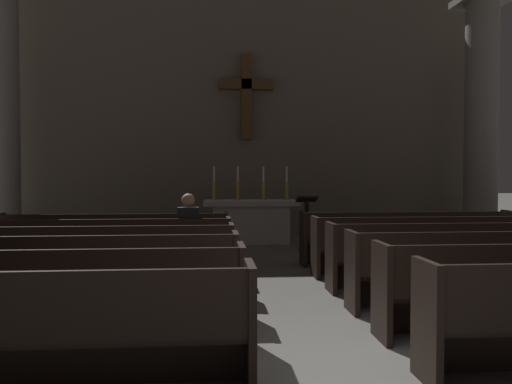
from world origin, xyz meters
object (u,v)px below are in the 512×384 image
at_px(pew_left_row_5, 102,250).
at_px(altar, 251,220).
at_px(lectern, 307,224).
at_px(lone_worshipper, 188,234).
at_px(pew_left_row_3, 64,276).
at_px(pew_right_row_3, 509,269).
at_px(column_right_third, 481,123).
at_px(pew_right_row_6, 408,238).
at_px(candlestick_outer_left, 214,189).
at_px(candlestick_inner_right, 263,189).
at_px(candlestick_inner_left, 238,189).
at_px(pew_left_row_6, 115,241).
at_px(pew_left_row_4, 86,261).
at_px(column_left_third, 1,119).
at_px(pew_right_row_4, 466,256).
at_px(pew_left_row_2, 33,299).
at_px(candlestick_outer_right, 287,189).
at_px(pew_right_row_5, 433,245).

relative_size(pew_left_row_5, altar, 1.75).
xyz_separation_m(lectern, lone_worshipper, (-2.40, -3.05, 0.14)).
bearing_deg(lone_worshipper, pew_left_row_3, -120.50).
bearing_deg(pew_right_row_3, lone_worshipper, 150.51).
bearing_deg(column_right_third, lectern, -165.37).
distance_m(pew_right_row_6, column_right_third, 4.97).
height_order(candlestick_outer_left, lectern, candlestick_outer_left).
relative_size(pew_left_row_5, candlestick_inner_right, 4.93).
bearing_deg(candlestick_inner_left, candlestick_outer_left, 180.00).
bearing_deg(pew_left_row_6, pew_left_row_4, -90.00).
bearing_deg(lone_worshipper, pew_left_row_4, -139.17).
distance_m(pew_left_row_5, lectern, 4.81).
relative_size(column_left_third, altar, 2.67).
bearing_deg(pew_left_row_4, pew_left_row_6, 90.00).
distance_m(pew_right_row_4, pew_right_row_6, 2.15).
distance_m(pew_left_row_2, column_right_third, 11.31).
height_order(pew_right_row_4, lectern, lectern).
relative_size(pew_left_row_3, candlestick_inner_left, 4.93).
distance_m(pew_left_row_4, lectern, 5.56).
bearing_deg(column_left_third, pew_right_row_3, -38.12).
relative_size(pew_left_row_5, lectern, 3.34).
height_order(pew_right_row_6, column_right_third, column_right_third).
bearing_deg(pew_right_row_4, candlestick_outer_right, 107.87).
bearing_deg(candlestick_inner_left, pew_left_row_2, -106.88).
bearing_deg(candlestick_outer_right, pew_right_row_4, -72.13).
relative_size(pew_right_row_4, lectern, 3.34).
relative_size(pew_left_row_5, column_right_third, 0.66).
relative_size(pew_left_row_3, pew_left_row_5, 1.00).
height_order(pew_left_row_6, candlestick_inner_left, candlestick_inner_left).
xyz_separation_m(pew_left_row_5, pew_right_row_6, (5.16, 1.07, 0.00)).
bearing_deg(pew_left_row_2, pew_right_row_3, 11.77).
bearing_deg(pew_left_row_5, lone_worshipper, 1.73).
height_order(altar, candlestick_inner_right, candlestick_inner_right).
height_order(column_right_third, candlestick_inner_left, column_right_third).
xyz_separation_m(pew_right_row_5, altar, (-2.58, 4.28, 0.06)).
xyz_separation_m(candlestick_outer_left, lectern, (1.96, -1.20, -0.72)).
distance_m(pew_left_row_2, pew_right_row_6, 6.71).
height_order(pew_left_row_4, lone_worshipper, lone_worshipper).
xyz_separation_m(pew_left_row_5, candlestick_inner_left, (2.28, 4.28, 0.79)).
relative_size(pew_right_row_4, candlestick_inner_left, 4.93).
relative_size(pew_left_row_2, lectern, 3.34).
bearing_deg(pew_right_row_4, pew_right_row_5, 90.00).
distance_m(pew_left_row_3, pew_right_row_5, 5.58).
distance_m(candlestick_outer_left, candlestick_inner_left, 0.55).
xyz_separation_m(candlestick_inner_right, candlestick_outer_right, (0.55, 0.00, 0.00)).
bearing_deg(candlestick_outer_right, pew_right_row_5, -68.04).
relative_size(pew_right_row_6, candlestick_inner_left, 4.93).
height_order(pew_right_row_5, altar, altar).
distance_m(candlestick_outer_left, lone_worshipper, 4.31).
bearing_deg(pew_left_row_6, column_right_third, 21.28).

